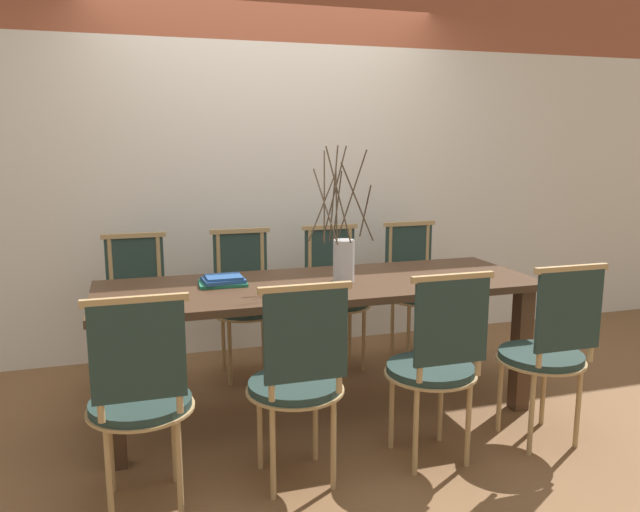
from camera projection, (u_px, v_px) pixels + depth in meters
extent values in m
plane|color=brown|center=(320.00, 410.00, 3.64)|extent=(16.00, 16.00, 0.00)
cube|color=silver|center=(269.00, 200.00, 4.62)|extent=(12.00, 0.06, 2.24)
cube|color=#422B1C|center=(320.00, 286.00, 3.50)|extent=(2.45, 0.84, 0.04)
cube|color=#422B1C|center=(114.00, 395.00, 2.95)|extent=(0.09, 0.09, 0.73)
cube|color=#422B1C|center=(521.00, 349.00, 3.60)|extent=(0.09, 0.09, 0.73)
cube|color=#422B1C|center=(115.00, 353.00, 3.54)|extent=(0.09, 0.09, 0.73)
cube|color=#422B1C|center=(465.00, 320.00, 4.20)|extent=(0.09, 0.09, 0.73)
cylinder|color=#233833|center=(141.00, 403.00, 2.63)|extent=(0.43, 0.43, 0.04)
cylinder|color=tan|center=(141.00, 408.00, 2.64)|extent=(0.45, 0.45, 0.01)
cylinder|color=tan|center=(110.00, 445.00, 2.77)|extent=(0.03, 0.03, 0.44)
cylinder|color=tan|center=(174.00, 436.00, 2.85)|extent=(0.03, 0.03, 0.44)
cylinder|color=tan|center=(109.00, 477.00, 2.51)|extent=(0.03, 0.03, 0.44)
cylinder|color=tan|center=(179.00, 466.00, 2.59)|extent=(0.03, 0.03, 0.44)
cylinder|color=tan|center=(98.00, 362.00, 2.37)|extent=(0.03, 0.03, 0.49)
cylinder|color=tan|center=(178.00, 354.00, 2.46)|extent=(0.03, 0.03, 0.49)
cube|color=#233833|center=(138.00, 352.00, 2.41)|extent=(0.36, 0.02, 0.39)
cube|color=tan|center=(135.00, 300.00, 2.37)|extent=(0.40, 0.03, 0.03)
cylinder|color=#233833|center=(295.00, 385.00, 2.83)|extent=(0.43, 0.43, 0.04)
cylinder|color=tan|center=(295.00, 390.00, 2.83)|extent=(0.45, 0.45, 0.01)
cylinder|color=tan|center=(260.00, 425.00, 2.96)|extent=(0.03, 0.03, 0.44)
cylinder|color=tan|center=(315.00, 417.00, 3.04)|extent=(0.03, 0.03, 0.44)
cylinder|color=tan|center=(273.00, 452.00, 2.70)|extent=(0.03, 0.03, 0.44)
cylinder|color=tan|center=(333.00, 443.00, 2.78)|extent=(0.03, 0.03, 0.44)
cylinder|color=tan|center=(271.00, 345.00, 2.57)|extent=(0.03, 0.03, 0.49)
cylinder|color=tan|center=(339.00, 338.00, 2.65)|extent=(0.03, 0.03, 0.49)
cube|color=#233833|center=(306.00, 336.00, 2.60)|extent=(0.36, 0.02, 0.39)
cube|color=tan|center=(306.00, 288.00, 2.57)|extent=(0.40, 0.03, 0.03)
cylinder|color=#233833|center=(430.00, 369.00, 3.03)|extent=(0.43, 0.43, 0.04)
cylinder|color=tan|center=(430.00, 373.00, 3.03)|extent=(0.45, 0.45, 0.01)
cylinder|color=tan|center=(392.00, 407.00, 3.16)|extent=(0.03, 0.03, 0.44)
cylinder|color=tan|center=(441.00, 400.00, 3.24)|extent=(0.03, 0.03, 0.44)
cylinder|color=tan|center=(416.00, 431.00, 2.90)|extent=(0.03, 0.03, 0.44)
cylinder|color=tan|center=(468.00, 423.00, 2.98)|extent=(0.03, 0.03, 0.44)
cylinder|color=tan|center=(421.00, 330.00, 2.77)|extent=(0.03, 0.03, 0.49)
cylinder|color=tan|center=(480.00, 324.00, 2.85)|extent=(0.03, 0.03, 0.49)
cube|color=#233833|center=(452.00, 322.00, 2.80)|extent=(0.36, 0.02, 0.39)
cube|color=tan|center=(453.00, 277.00, 2.77)|extent=(0.40, 0.03, 0.03)
cylinder|color=#233833|center=(541.00, 356.00, 3.21)|extent=(0.43, 0.43, 0.04)
cylinder|color=tan|center=(541.00, 360.00, 3.22)|extent=(0.45, 0.45, 0.01)
cylinder|color=tan|center=(500.00, 392.00, 3.35)|extent=(0.03, 0.03, 0.44)
cylinder|color=tan|center=(544.00, 386.00, 3.43)|extent=(0.03, 0.03, 0.44)
cylinder|color=tan|center=(532.00, 413.00, 3.09)|extent=(0.03, 0.03, 0.44)
cylinder|color=tan|center=(578.00, 406.00, 3.17)|extent=(0.03, 0.03, 0.44)
cylinder|color=tan|center=(542.00, 318.00, 2.95)|extent=(0.03, 0.03, 0.49)
cylinder|color=tan|center=(594.00, 313.00, 3.04)|extent=(0.03, 0.03, 0.49)
cube|color=#233833|center=(569.00, 311.00, 2.99)|extent=(0.36, 0.02, 0.39)
cube|color=tan|center=(572.00, 269.00, 2.95)|extent=(0.40, 0.03, 0.03)
cylinder|color=#233833|center=(138.00, 318.00, 3.90)|extent=(0.43, 0.43, 0.04)
cylinder|color=tan|center=(138.00, 321.00, 3.90)|extent=(0.45, 0.45, 0.01)
cylinder|color=tan|center=(164.00, 359.00, 3.85)|extent=(0.03, 0.03, 0.44)
cylinder|color=tan|center=(117.00, 364.00, 3.77)|extent=(0.03, 0.03, 0.44)
cylinder|color=tan|center=(161.00, 345.00, 4.11)|extent=(0.03, 0.03, 0.44)
cylinder|color=tan|center=(117.00, 349.00, 4.03)|extent=(0.03, 0.03, 0.44)
cylinder|color=tan|center=(159.00, 269.00, 4.06)|extent=(0.03, 0.03, 0.49)
cylinder|color=tan|center=(111.00, 272.00, 3.98)|extent=(0.03, 0.03, 0.49)
cube|color=#233833|center=(135.00, 267.00, 4.02)|extent=(0.36, 0.02, 0.39)
cube|color=tan|center=(133.00, 236.00, 3.98)|extent=(0.40, 0.03, 0.03)
cylinder|color=#233833|center=(246.00, 309.00, 4.10)|extent=(0.43, 0.43, 0.04)
cylinder|color=tan|center=(247.00, 312.00, 4.10)|extent=(0.45, 0.45, 0.01)
cylinder|color=tan|center=(272.00, 348.00, 4.05)|extent=(0.03, 0.03, 0.44)
cylinder|color=tan|center=(230.00, 352.00, 3.97)|extent=(0.03, 0.03, 0.44)
cylinder|color=tan|center=(263.00, 336.00, 4.31)|extent=(0.03, 0.03, 0.44)
cylinder|color=tan|center=(223.00, 339.00, 4.23)|extent=(0.03, 0.03, 0.44)
cylinder|color=tan|center=(262.00, 263.00, 4.26)|extent=(0.03, 0.03, 0.49)
cylinder|color=tan|center=(219.00, 266.00, 4.18)|extent=(0.03, 0.03, 0.49)
cube|color=#233833|center=(240.00, 261.00, 4.22)|extent=(0.36, 0.02, 0.39)
cube|color=tan|center=(240.00, 231.00, 4.18)|extent=(0.40, 0.03, 0.03)
cylinder|color=#233833|center=(338.00, 302.00, 4.28)|extent=(0.43, 0.43, 0.04)
cylinder|color=tan|center=(338.00, 305.00, 4.29)|extent=(0.45, 0.45, 0.01)
cylinder|color=tan|center=(364.00, 339.00, 4.24)|extent=(0.03, 0.03, 0.44)
cylinder|color=tan|center=(325.00, 343.00, 4.16)|extent=(0.03, 0.03, 0.44)
cylinder|color=tan|center=(350.00, 328.00, 4.50)|extent=(0.03, 0.03, 0.44)
cylinder|color=tan|center=(313.00, 331.00, 4.42)|extent=(0.03, 0.03, 0.44)
cylinder|color=tan|center=(350.00, 258.00, 4.45)|extent=(0.03, 0.03, 0.49)
cylinder|color=tan|center=(310.00, 261.00, 4.36)|extent=(0.03, 0.03, 0.49)
cube|color=#233833|center=(330.00, 256.00, 4.41)|extent=(0.36, 0.02, 0.39)
cube|color=tan|center=(330.00, 227.00, 4.36)|extent=(0.40, 0.03, 0.03)
cylinder|color=#233833|center=(419.00, 295.00, 4.46)|extent=(0.43, 0.43, 0.04)
cylinder|color=tan|center=(418.00, 298.00, 4.47)|extent=(0.45, 0.45, 0.01)
cylinder|color=tan|center=(444.00, 331.00, 4.42)|extent=(0.03, 0.03, 0.44)
cylinder|color=tan|center=(408.00, 335.00, 4.34)|extent=(0.03, 0.03, 0.44)
cylinder|color=tan|center=(426.00, 320.00, 4.68)|extent=(0.03, 0.03, 0.44)
cylinder|color=tan|center=(392.00, 324.00, 4.60)|extent=(0.03, 0.03, 0.44)
cylinder|color=tan|center=(427.00, 254.00, 4.63)|extent=(0.03, 0.03, 0.49)
cylinder|color=tan|center=(390.00, 256.00, 4.54)|extent=(0.03, 0.03, 0.49)
cube|color=#233833|center=(408.00, 251.00, 4.58)|extent=(0.36, 0.02, 0.39)
cube|color=tan|center=(409.00, 224.00, 4.54)|extent=(0.40, 0.03, 0.03)
cylinder|color=silver|center=(344.00, 261.00, 3.50)|extent=(0.12, 0.12, 0.24)
cylinder|color=#473828|center=(338.00, 195.00, 3.36)|extent=(0.12, 0.12, 0.52)
cylinder|color=#473828|center=(334.00, 193.00, 3.45)|extent=(0.09, 0.11, 0.52)
cylinder|color=#473828|center=(336.00, 204.00, 3.44)|extent=(0.03, 0.09, 0.40)
cylinder|color=#473828|center=(337.00, 206.00, 3.47)|extent=(0.08, 0.07, 0.38)
cylinder|color=#473828|center=(352.00, 194.00, 3.51)|extent=(0.13, 0.15, 0.50)
cylinder|color=#473828|center=(358.00, 203.00, 3.35)|extent=(0.23, 0.09, 0.44)
cylinder|color=#473828|center=(323.00, 206.00, 3.52)|extent=(0.23, 0.19, 0.37)
cylinder|color=#473828|center=(324.00, 196.00, 3.43)|extent=(0.08, 0.22, 0.49)
cylinder|color=#473828|center=(365.00, 212.00, 3.47)|extent=(0.04, 0.25, 0.32)
cylinder|color=#473828|center=(335.00, 193.00, 3.50)|extent=(0.17, 0.07, 0.52)
cylinder|color=#473828|center=(325.00, 206.00, 3.38)|extent=(0.07, 0.25, 0.40)
cube|color=#1E6B4C|center=(223.00, 283.00, 3.44)|extent=(0.27, 0.21, 0.02)
cube|color=#234C8C|center=(223.00, 280.00, 3.43)|extent=(0.23, 0.20, 0.02)
cube|color=#234C8C|center=(224.00, 277.00, 3.43)|extent=(0.20, 0.16, 0.01)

